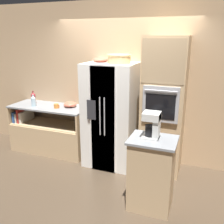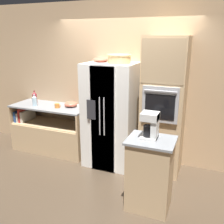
% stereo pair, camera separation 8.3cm
% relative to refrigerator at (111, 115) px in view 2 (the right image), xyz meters
% --- Properties ---
extents(ground_plane, '(20.00, 20.00, 0.00)m').
position_rel_refrigerator_xyz_m(ground_plane, '(0.11, -0.08, -0.89)').
color(ground_plane, '#4C3D2D').
extents(wall_back, '(12.00, 0.06, 2.80)m').
position_rel_refrigerator_xyz_m(wall_back, '(0.11, 0.40, 0.51)').
color(wall_back, tan).
rests_on(wall_back, ground_plane).
extents(counter_left, '(1.53, 0.63, 0.92)m').
position_rel_refrigerator_xyz_m(counter_left, '(-1.30, 0.05, -0.56)').
color(counter_left, tan).
rests_on(counter_left, ground_plane).
extents(refrigerator, '(0.85, 0.76, 1.79)m').
position_rel_refrigerator_xyz_m(refrigerator, '(0.00, 0.00, 0.00)').
color(refrigerator, white).
rests_on(refrigerator, ground_plane).
extents(wall_oven, '(0.66, 0.64, 2.21)m').
position_rel_refrigerator_xyz_m(wall_oven, '(0.88, 0.07, 0.22)').
color(wall_oven, tan).
rests_on(wall_oven, ground_plane).
extents(island_counter, '(0.59, 0.49, 0.97)m').
position_rel_refrigerator_xyz_m(island_counter, '(0.94, -0.96, -0.40)').
color(island_counter, tan).
rests_on(island_counter, ground_plane).
extents(wicker_basket, '(0.39, 0.39, 0.14)m').
position_rel_refrigerator_xyz_m(wicker_basket, '(0.15, -0.01, 0.97)').
color(wicker_basket, tan).
rests_on(wicker_basket, refrigerator).
extents(fruit_bowl, '(0.28, 0.28, 0.08)m').
position_rel_refrigerator_xyz_m(fruit_bowl, '(-0.21, 0.08, 0.93)').
color(fruit_bowl, '#DB664C').
rests_on(fruit_bowl, refrigerator).
extents(bottle_tall, '(0.09, 0.09, 0.25)m').
position_rel_refrigerator_xyz_m(bottle_tall, '(-1.70, 0.12, 0.14)').
color(bottle_tall, maroon).
rests_on(bottle_tall, counter_left).
extents(bottle_short, '(0.09, 0.09, 0.22)m').
position_rel_refrigerator_xyz_m(bottle_short, '(-1.56, -0.06, 0.13)').
color(bottle_short, silver).
rests_on(bottle_short, counter_left).
extents(mug, '(0.12, 0.09, 0.08)m').
position_rel_refrigerator_xyz_m(mug, '(-1.08, -0.02, 0.07)').
color(mug, orange).
rests_on(mug, counter_left).
extents(mixing_bowl, '(0.24, 0.24, 0.10)m').
position_rel_refrigerator_xyz_m(mixing_bowl, '(-0.88, 0.14, 0.07)').
color(mixing_bowl, '#DB664C').
rests_on(mixing_bowl, counter_left).
extents(coffee_maker, '(0.21, 0.21, 0.34)m').
position_rel_refrigerator_xyz_m(coffee_maker, '(0.92, -0.94, 0.26)').
color(coffee_maker, white).
rests_on(coffee_maker, island_counter).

